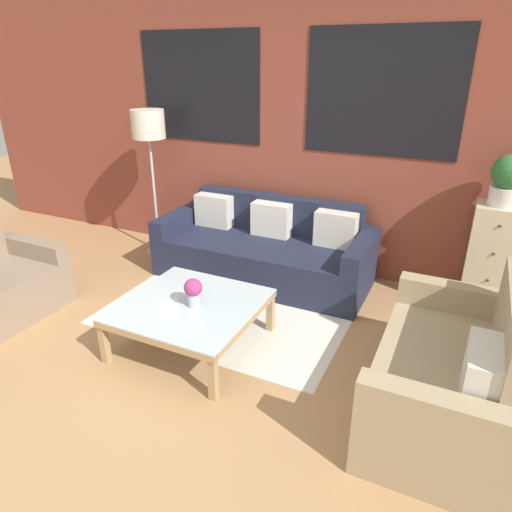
% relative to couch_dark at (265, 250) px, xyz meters
% --- Properties ---
extents(ground_plane, '(16.00, 16.00, 0.00)m').
position_rel_couch_dark_xyz_m(ground_plane, '(-0.02, -1.95, -0.28)').
color(ground_plane, '#AD7F51').
extents(wall_back_brick, '(8.40, 0.09, 2.80)m').
position_rel_couch_dark_xyz_m(wall_back_brick, '(-0.02, 0.49, 1.12)').
color(wall_back_brick, brown).
rests_on(wall_back_brick, ground_plane).
extents(rug, '(2.10, 1.52, 0.00)m').
position_rel_couch_dark_xyz_m(rug, '(0.00, -0.77, -0.28)').
color(rug, silver).
rests_on(rug, ground_plane).
extents(couch_dark, '(2.13, 0.88, 0.78)m').
position_rel_couch_dark_xyz_m(couch_dark, '(0.00, 0.00, 0.00)').
color(couch_dark, '#1E2338').
rests_on(couch_dark, ground_plane).
extents(settee_vintage, '(0.80, 1.42, 0.92)m').
position_rel_couch_dark_xyz_m(settee_vintage, '(1.87, -1.36, 0.03)').
color(settee_vintage, tan).
rests_on(settee_vintage, ground_plane).
extents(coffee_table, '(1.00, 1.00, 0.37)m').
position_rel_couch_dark_xyz_m(coffee_table, '(0.00, -1.38, 0.04)').
color(coffee_table, silver).
rests_on(coffee_table, ground_plane).
extents(floor_lamp, '(0.35, 0.35, 1.59)m').
position_rel_couch_dark_xyz_m(floor_lamp, '(-1.39, 0.06, 1.08)').
color(floor_lamp, '#B2B2B7').
rests_on(floor_lamp, ground_plane).
extents(drawer_cabinet, '(0.39, 0.37, 0.97)m').
position_rel_couch_dark_xyz_m(drawer_cabinet, '(2.04, 0.23, 0.20)').
color(drawer_cabinet, '#C6B793').
rests_on(drawer_cabinet, ground_plane).
extents(potted_plant, '(0.29, 0.29, 0.42)m').
position_rel_couch_dark_xyz_m(potted_plant, '(2.04, 0.23, 0.91)').
color(potted_plant, silver).
rests_on(potted_plant, drawer_cabinet).
extents(flower_vase, '(0.14, 0.14, 0.22)m').
position_rel_couch_dark_xyz_m(flower_vase, '(0.05, -1.40, 0.22)').
color(flower_vase, '#ADBCC6').
rests_on(flower_vase, coffee_table).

